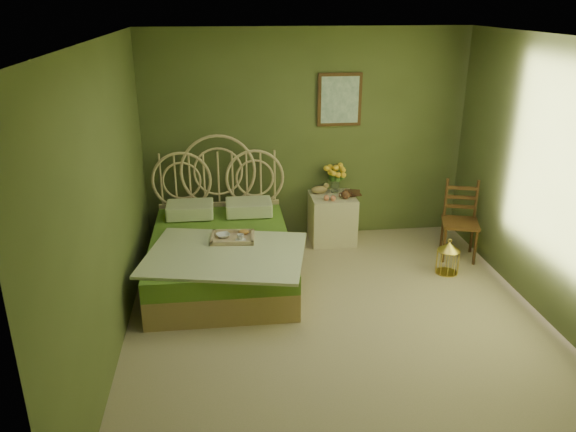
{
  "coord_description": "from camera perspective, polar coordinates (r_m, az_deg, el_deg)",
  "views": [
    {
      "loc": [
        -1.03,
        -4.5,
        2.89
      ],
      "look_at": [
        -0.38,
        1.0,
        0.74
      ],
      "focal_mm": 35.0,
      "sensor_mm": 36.0,
      "label": 1
    }
  ],
  "objects": [
    {
      "name": "nightstand",
      "position": [
        7.1,
        4.53,
        0.27
      ],
      "size": [
        0.55,
        0.55,
        1.03
      ],
      "color": "beige",
      "rests_on": "floor"
    },
    {
      "name": "birdcage",
      "position": [
        6.55,
        15.94,
        -4.13
      ],
      "size": [
        0.25,
        0.25,
        0.37
      ],
      "rotation": [
        0.0,
        0.0,
        0.37
      ],
      "color": "gold",
      "rests_on": "floor"
    },
    {
      "name": "chair",
      "position": [
        6.92,
        16.92,
        0.1
      ],
      "size": [
        0.51,
        0.51,
        0.92
      ],
      "rotation": [
        0.0,
        0.0,
        -0.3
      ],
      "color": "#3D2310",
      "rests_on": "floor"
    },
    {
      "name": "ceiling",
      "position": [
        4.63,
        6.39,
        17.46
      ],
      "size": [
        4.5,
        4.5,
        0.0
      ],
      "primitive_type": "plane",
      "rotation": [
        3.14,
        0.0,
        0.0
      ],
      "color": "silver",
      "rests_on": "wall_back"
    },
    {
      "name": "wall_art",
      "position": [
        6.97,
        5.27,
        11.68
      ],
      "size": [
        0.54,
        0.04,
        0.64
      ],
      "color": "#3D2310",
      "rests_on": "wall_back"
    },
    {
      "name": "wall_right",
      "position": [
        5.66,
        25.99,
        2.66
      ],
      "size": [
        0.0,
        4.5,
        4.5
      ],
      "primitive_type": "plane",
      "rotation": [
        1.57,
        0.0,
        -1.57
      ],
      "color": "#556133",
      "rests_on": "floor"
    },
    {
      "name": "bed",
      "position": [
        6.2,
        -6.8,
        -3.64
      ],
      "size": [
        1.76,
        2.23,
        1.38
      ],
      "color": "tan",
      "rests_on": "floor"
    },
    {
      "name": "floor",
      "position": [
        5.45,
        5.27,
        -10.95
      ],
      "size": [
        4.5,
        4.5,
        0.0
      ],
      "primitive_type": "plane",
      "color": "tan",
      "rests_on": "ground"
    },
    {
      "name": "cereal_bowl",
      "position": [
        5.99,
        -6.61,
        -1.98
      ],
      "size": [
        0.17,
        0.17,
        0.04
      ],
      "primitive_type": "imported",
      "rotation": [
        0.0,
        0.0,
        0.23
      ],
      "color": "white",
      "rests_on": "bed"
    },
    {
      "name": "book_upper",
      "position": [
        7.05,
        5.98,
        2.4
      ],
      "size": [
        0.22,
        0.26,
        0.02
      ],
      "primitive_type": "imported",
      "rotation": [
        0.0,
        0.0,
        -0.26
      ],
      "color": "#472819",
      "rests_on": "nightstand"
    },
    {
      "name": "book_lower",
      "position": [
        7.06,
        5.97,
        2.25
      ],
      "size": [
        0.18,
        0.24,
        0.02
      ],
      "primitive_type": "imported",
      "rotation": [
        0.0,
        0.0,
        0.08
      ],
      "color": "#381E0F",
      "rests_on": "nightstand"
    },
    {
      "name": "wall_left",
      "position": [
        4.87,
        -17.86,
        1.07
      ],
      "size": [
        0.0,
        4.5,
        4.5
      ],
      "primitive_type": "plane",
      "rotation": [
        1.57,
        0.0,
        1.57
      ],
      "color": "#556133",
      "rests_on": "floor"
    },
    {
      "name": "coffee_cup",
      "position": [
        5.88,
        -4.85,
        -2.17
      ],
      "size": [
        0.07,
        0.07,
        0.07
      ],
      "primitive_type": "imported",
      "rotation": [
        0.0,
        0.0,
        -0.0
      ],
      "color": "white",
      "rests_on": "bed"
    },
    {
      "name": "wall_back",
      "position": [
        7.01,
        1.85,
        8.07
      ],
      "size": [
        4.0,
        0.0,
        4.0
      ],
      "primitive_type": "plane",
      "rotation": [
        1.57,
        0.0,
        0.0
      ],
      "color": "#556133",
      "rests_on": "floor"
    }
  ]
}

